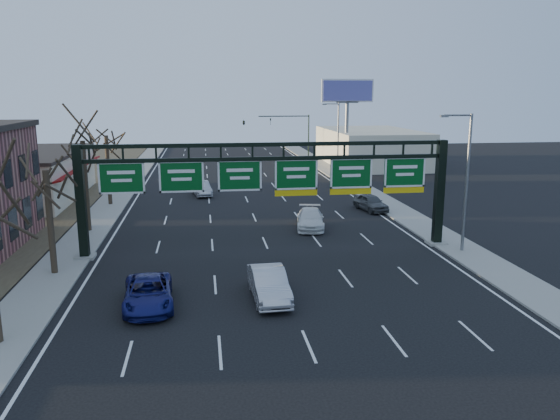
{
  "coord_description": "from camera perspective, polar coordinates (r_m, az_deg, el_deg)",
  "views": [
    {
      "loc": [
        -4.12,
        -26.53,
        10.3
      ],
      "look_at": [
        0.49,
        5.97,
        3.2
      ],
      "focal_mm": 35.0,
      "sensor_mm": 36.0,
      "label": 1
    }
  ],
  "objects": [
    {
      "name": "streetlight_far",
      "position": [
        68.77,
        5.98,
        7.79
      ],
      "size": [
        2.15,
        0.22,
        9.0
      ],
      "color": "slate",
      "rests_on": "sidewalk_right"
    },
    {
      "name": "sidewalk_right",
      "position": [
        50.56,
        11.67,
        0.27
      ],
      "size": [
        3.0,
        120.0,
        0.12
      ],
      "primitive_type": "cube",
      "color": "gray",
      "rests_on": "ground"
    },
    {
      "name": "car_grey_far",
      "position": [
        49.01,
        9.46,
        0.78
      ],
      "size": [
        2.54,
        4.53,
        1.46
      ],
      "primitive_type": "imported",
      "rotation": [
        0.0,
        0.0,
        0.2
      ],
      "color": "#45494B",
      "rests_on": "ground"
    },
    {
      "name": "sign_gantry",
      "position": [
        35.25,
        -0.99,
        2.95
      ],
      "size": [
        24.6,
        1.2,
        7.2
      ],
      "color": "black",
      "rests_on": "ground"
    },
    {
      "name": "sidewalk_left",
      "position": [
        48.43,
        -18.19,
        -0.62
      ],
      "size": [
        3.0,
        120.0,
        0.12
      ],
      "primitive_type": "cube",
      "color": "gray",
      "rests_on": "ground"
    },
    {
      "name": "traffic_signal_mast",
      "position": [
        82.26,
        -1.21,
        8.86
      ],
      "size": [
        10.16,
        0.54,
        7.0
      ],
      "color": "black",
      "rests_on": "ground"
    },
    {
      "name": "car_silver_distant",
      "position": [
        56.08,
        -8.2,
        2.24
      ],
      "size": [
        2.26,
        4.55,
        1.43
      ],
      "primitive_type": "imported",
      "rotation": [
        0.0,
        0.0,
        0.18
      ],
      "color": "#A9A9AD",
      "rests_on": "ground"
    },
    {
      "name": "tree_gantry",
      "position": [
        32.86,
        -23.46,
        5.64
      ],
      "size": [
        3.6,
        3.6,
        8.48
      ],
      "color": "#2F241A",
      "rests_on": "sidewalk_left"
    },
    {
      "name": "cream_strip",
      "position": [
        58.72,
        -25.22,
        3.27
      ],
      "size": [
        10.9,
        18.4,
        4.7
      ],
      "color": "beige",
      "rests_on": "ground"
    },
    {
      "name": "car_silver_sedan",
      "position": [
        27.89,
        -1.17,
        -7.74
      ],
      "size": [
        1.86,
        4.85,
        1.58
      ],
      "primitive_type": "imported",
      "rotation": [
        0.0,
        0.0,
        0.04
      ],
      "color": "#B6B5BA",
      "rests_on": "ground"
    },
    {
      "name": "building_right_distant",
      "position": [
        80.62,
        9.45,
        6.49
      ],
      "size": [
        12.0,
        20.0,
        5.0
      ],
      "primitive_type": "cube",
      "color": "beige",
      "rests_on": "ground"
    },
    {
      "name": "streetlight_near",
      "position": [
        36.89,
        18.79,
        3.42
      ],
      "size": [
        2.15,
        0.22,
        9.0
      ],
      "color": "slate",
      "rests_on": "sidewalk_right"
    },
    {
      "name": "car_blue_suv",
      "position": [
        27.71,
        -13.59,
        -8.42
      ],
      "size": [
        2.71,
        5.22,
        1.4
      ],
      "primitive_type": "imported",
      "rotation": [
        0.0,
        0.0,
        0.08
      ],
      "color": "navy",
      "rests_on": "ground"
    },
    {
      "name": "tree_far",
      "position": [
        52.33,
        -17.8,
        8.55
      ],
      "size": [
        3.6,
        3.6,
        8.86
      ],
      "color": "#2F241A",
      "rests_on": "sidewalk_left"
    },
    {
      "name": "tree_mid",
      "position": [
        42.5,
        -20.05,
        8.18
      ],
      "size": [
        3.6,
        3.6,
        9.24
      ],
      "color": "#2F241A",
      "rests_on": "sidewalk_left"
    },
    {
      "name": "ground",
      "position": [
        28.76,
        0.72,
        -8.78
      ],
      "size": [
        160.0,
        160.0,
        0.0
      ],
      "primitive_type": "plane",
      "color": "black",
      "rests_on": "ground"
    },
    {
      "name": "billboard_right",
      "position": [
        74.03,
        7.04,
        11.16
      ],
      "size": [
        7.0,
        0.5,
        12.0
      ],
      "color": "slate",
      "rests_on": "ground"
    },
    {
      "name": "car_white_wagon",
      "position": [
        42.2,
        3.19,
        -0.93
      ],
      "size": [
        2.85,
        5.26,
        1.45
      ],
      "primitive_type": "imported",
      "rotation": [
        0.0,
        0.0,
        -0.17
      ],
      "color": "white",
      "rests_on": "ground"
    },
    {
      "name": "lane_markings",
      "position": [
        47.83,
        -2.93,
        -0.24
      ],
      "size": [
        21.6,
        120.0,
        0.01
      ],
      "primitive_type": "cube",
      "color": "white",
      "rests_on": "ground"
    }
  ]
}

